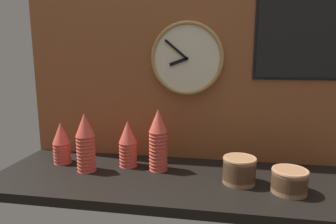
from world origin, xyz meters
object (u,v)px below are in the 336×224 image
cup_stack_center_left (128,144)px  bowl_stack_far_right (289,180)px  cup_stack_center (158,140)px  cup_stack_far_left (62,143)px  cup_stack_left (85,142)px  wall_clock (187,59)px  bowl_stack_right (239,169)px  menu_board (305,19)px

cup_stack_center_left → bowl_stack_far_right: (70.69, -17.06, -6.11)cm
cup_stack_center → bowl_stack_far_right: cup_stack_center is taller
cup_stack_far_left → bowl_stack_far_right: 105.92cm
cup_stack_center → bowl_stack_far_right: bearing=-14.9°
cup_stack_center → bowl_stack_far_right: 57.97cm
cup_stack_left → bowl_stack_far_right: bearing=-5.1°
cup_stack_center → cup_stack_left: 33.50cm
cup_stack_center_left → wall_clock: 50.27cm
cup_stack_center_left → bowl_stack_right: (51.88, -11.32, -5.22)cm
bowl_stack_far_right → menu_board: 72.38cm
bowl_stack_right → wall_clock: wall_clock is taller
cup_stack_left → cup_stack_center: bearing=11.7°
cup_stack_far_left → menu_board: size_ratio=0.37×
cup_stack_center_left → bowl_stack_right: bearing=-12.3°
cup_stack_center → cup_stack_far_left: cup_stack_center is taller
wall_clock → menu_board: 55.99cm
cup_stack_center_left → wall_clock: size_ratio=0.62×
cup_stack_far_left → wall_clock: bearing=14.5°
wall_clock → cup_stack_far_left: bearing=-165.5°
cup_stack_center_left → bowl_stack_far_right: size_ratio=1.60×
cup_stack_center → cup_stack_far_left: size_ratio=1.40×
cup_stack_center → cup_stack_center_left: cup_stack_center is taller
cup_stack_far_left → wall_clock: size_ratio=0.58×
cup_stack_center → cup_stack_center_left: bearing=171.3°
menu_board → cup_stack_far_left: bearing=-171.7°
cup_stack_center_left → wall_clock: (26.46, 14.42, 40.23)cm
cup_stack_center → cup_stack_left: size_ratio=1.06×
cup_stack_far_left → bowl_stack_far_right: cup_stack_far_left is taller
cup_stack_center → wall_clock: bearing=56.6°
cup_stack_center → bowl_stack_far_right: size_ratio=2.08×
bowl_stack_far_right → menu_board: size_ratio=0.25×
cup_stack_far_left → cup_stack_left: bearing=-25.9°
cup_stack_left → cup_stack_far_left: bearing=154.1°
bowl_stack_right → menu_board: bearing=43.9°
cup_stack_center_left → bowl_stack_right: cup_stack_center_left is taller
cup_stack_far_left → bowl_stack_right: cup_stack_far_left is taller
bowl_stack_right → cup_stack_center_left: bearing=167.7°
cup_stack_center → bowl_stack_right: bearing=-13.8°
cup_stack_far_left → bowl_stack_far_right: size_ratio=1.48×
menu_board → wall_clock: bearing=-179.0°
bowl_stack_far_right → wall_clock: wall_clock is taller
bowl_stack_far_right → cup_stack_far_left: bearing=171.4°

